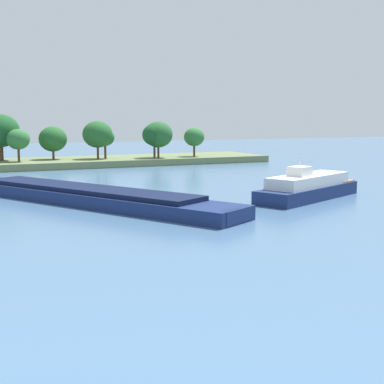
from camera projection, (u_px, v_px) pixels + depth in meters
treeline_island at (98, 147)px, 107.71m from camera, size 58.01×16.86×10.11m
white_riverboat at (308, 187)px, 62.50m from camera, size 16.90×10.69×5.33m
cargo_barge at (71, 193)px, 60.57m from camera, size 25.22×40.64×5.98m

